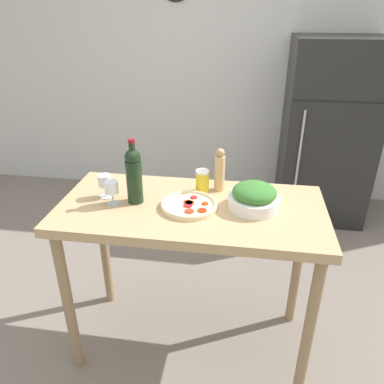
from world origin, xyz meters
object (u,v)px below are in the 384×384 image
(salad_bowl, at_px, (254,197))
(salt_canister, at_px, (202,181))
(wine_glass_near, at_px, (112,189))
(pepper_mill, at_px, (220,170))
(refrigerator, at_px, (327,133))
(wine_bottle, at_px, (134,175))
(homemade_pizza, at_px, (189,205))
(wine_glass_far, at_px, (105,182))

(salad_bowl, height_order, salt_canister, salad_bowl)
(wine_glass_near, xyz_separation_m, salad_bowl, (0.70, 0.07, -0.03))
(pepper_mill, bearing_deg, refrigerator, 61.55)
(salt_canister, bearing_deg, salad_bowl, -27.30)
(wine_bottle, height_order, salt_canister, wine_bottle)
(wine_glass_near, bearing_deg, pepper_mill, 25.04)
(salad_bowl, relative_size, salt_canister, 2.07)
(wine_bottle, relative_size, salt_canister, 2.71)
(salad_bowl, relative_size, homemade_pizza, 0.90)
(pepper_mill, bearing_deg, homemade_pizza, -120.60)
(wine_bottle, height_order, wine_glass_near, wine_bottle)
(wine_bottle, relative_size, pepper_mill, 1.40)
(refrigerator, bearing_deg, salad_bowl, -110.82)
(refrigerator, bearing_deg, wine_glass_far, -129.42)
(wine_glass_far, distance_m, homemade_pizza, 0.46)
(wine_glass_near, bearing_deg, salad_bowl, 5.35)
(refrigerator, distance_m, salad_bowl, 1.87)
(salt_canister, bearing_deg, homemade_pizza, -102.90)
(pepper_mill, relative_size, homemade_pizza, 0.84)
(salt_canister, bearing_deg, pepper_mill, 21.33)
(refrigerator, distance_m, homemade_pizza, 2.04)
(wine_bottle, xyz_separation_m, wine_glass_near, (-0.11, -0.04, -0.07))
(wine_bottle, xyz_separation_m, salad_bowl, (0.60, 0.02, -0.09))
(wine_glass_far, relative_size, salad_bowl, 0.49)
(wine_glass_far, height_order, salt_canister, wine_glass_far)
(refrigerator, distance_m, wine_glass_near, 2.27)
(wine_glass_far, bearing_deg, wine_glass_near, -47.75)
(pepper_mill, bearing_deg, salt_canister, -158.67)
(wine_glass_near, distance_m, homemade_pizza, 0.39)
(homemade_pizza, bearing_deg, salt_canister, 77.10)
(wine_glass_far, relative_size, homemade_pizza, 0.44)
(salad_bowl, height_order, homemade_pizza, salad_bowl)
(wine_bottle, distance_m, salt_canister, 0.37)
(wine_glass_far, distance_m, pepper_mill, 0.60)
(wine_bottle, distance_m, homemade_pizza, 0.31)
(wine_glass_near, bearing_deg, refrigerator, 52.92)
(salad_bowl, bearing_deg, salt_canister, 152.70)
(refrigerator, xyz_separation_m, homemade_pizza, (-0.98, -1.78, 0.15))
(salad_bowl, bearing_deg, homemade_pizza, -171.91)
(refrigerator, distance_m, wine_bottle, 2.18)
(wine_glass_near, relative_size, salad_bowl, 0.49)
(wine_bottle, distance_m, salad_bowl, 0.60)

